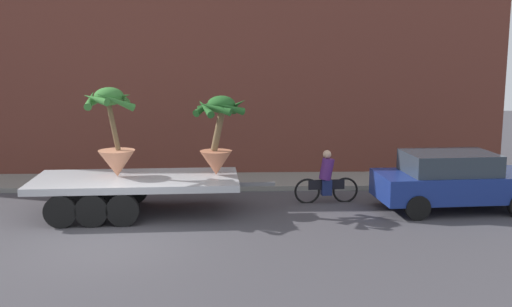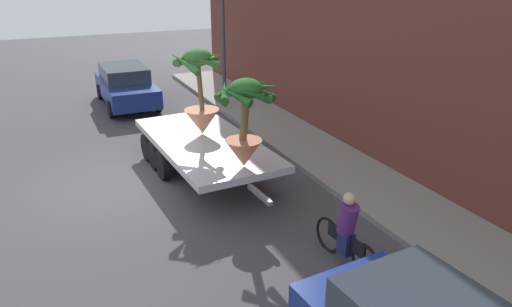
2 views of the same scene
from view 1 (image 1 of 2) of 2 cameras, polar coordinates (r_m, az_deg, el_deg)
ground_plane at (r=13.76m, az=-13.89°, el=-8.45°), size 60.00×60.00×0.00m
sidewalk at (r=19.54m, az=-10.24°, el=-2.71°), size 24.00×2.20×0.15m
building_facade at (r=20.79m, az=-9.96°, el=11.30°), size 24.00×1.20×9.71m
flatbed_trailer at (r=15.98m, az=-12.27°, el=-3.04°), size 6.38×2.67×0.98m
potted_palm_rear at (r=15.92m, az=-13.51°, el=1.71°), size 1.44×1.47×2.35m
potted_palm_middle at (r=15.75m, az=-3.64°, el=1.93°), size 1.50×1.45×2.12m
cyclist at (r=16.93m, az=6.78°, el=-2.48°), size 1.84×0.38×1.54m
parked_car at (r=16.86m, az=18.43°, el=-2.41°), size 4.36×2.17×1.58m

